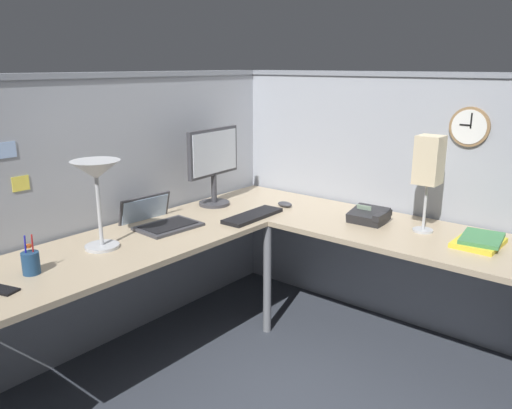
# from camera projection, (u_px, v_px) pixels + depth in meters

# --- Properties ---
(ground_plane) EXTENTS (6.80, 6.80, 0.00)m
(ground_plane) POSITION_uv_depth(u_px,v_px,m) (272.00, 350.00, 3.01)
(ground_plane) COLOR #383D47
(cubicle_wall_back) EXTENTS (2.57, 0.12, 1.58)m
(cubicle_wall_back) POSITION_uv_depth(u_px,v_px,m) (120.00, 208.00, 3.06)
(cubicle_wall_back) COLOR #999EA8
(cubicle_wall_back) RESTS_ON ground
(cubicle_wall_right) EXTENTS (0.12, 2.37, 1.58)m
(cubicle_wall_right) POSITION_uv_depth(u_px,v_px,m) (388.00, 198.00, 3.29)
(cubicle_wall_right) COLOR #999EA8
(cubicle_wall_right) RESTS_ON ground
(desk) EXTENTS (2.35, 2.15, 0.73)m
(desk) POSITION_uv_depth(u_px,v_px,m) (263.00, 258.00, 2.71)
(desk) COLOR tan
(desk) RESTS_ON ground
(monitor) EXTENTS (0.46, 0.20, 0.50)m
(monitor) POSITION_uv_depth(u_px,v_px,m) (214.00, 161.00, 3.29)
(monitor) COLOR #38383D
(monitor) RESTS_ON desk
(laptop) EXTENTS (0.36, 0.40, 0.22)m
(laptop) POSITION_uv_depth(u_px,v_px,m) (158.00, 220.00, 2.95)
(laptop) COLOR #38383D
(laptop) RESTS_ON desk
(keyboard) EXTENTS (0.43, 0.15, 0.02)m
(keyboard) POSITION_uv_depth(u_px,v_px,m) (253.00, 216.00, 3.08)
(keyboard) COLOR black
(keyboard) RESTS_ON desk
(computer_mouse) EXTENTS (0.06, 0.10, 0.03)m
(computer_mouse) POSITION_uv_depth(u_px,v_px,m) (285.00, 204.00, 3.32)
(computer_mouse) COLOR #38383D
(computer_mouse) RESTS_ON desk
(desk_lamp_dome) EXTENTS (0.24, 0.24, 0.44)m
(desk_lamp_dome) POSITION_uv_depth(u_px,v_px,m) (96.00, 177.00, 2.48)
(desk_lamp_dome) COLOR #B7BABF
(desk_lamp_dome) RESTS_ON desk
(pen_cup) EXTENTS (0.08, 0.08, 0.18)m
(pen_cup) POSITION_uv_depth(u_px,v_px,m) (31.00, 263.00, 2.25)
(pen_cup) COLOR navy
(pen_cup) RESTS_ON desk
(cell_phone) EXTENTS (0.11, 0.16, 0.01)m
(cell_phone) POSITION_uv_depth(u_px,v_px,m) (1.00, 290.00, 2.09)
(cell_phone) COLOR black
(cell_phone) RESTS_ON desk
(office_phone) EXTENTS (0.20, 0.21, 0.11)m
(office_phone) POSITION_uv_depth(u_px,v_px,m) (370.00, 216.00, 2.98)
(office_phone) COLOR #232326
(office_phone) RESTS_ON desk
(book_stack) EXTENTS (0.30, 0.23, 0.04)m
(book_stack) POSITION_uv_depth(u_px,v_px,m) (480.00, 241.00, 2.62)
(book_stack) COLOR yellow
(book_stack) RESTS_ON desk
(desk_lamp_paper) EXTENTS (0.13, 0.13, 0.53)m
(desk_lamp_paper) POSITION_uv_depth(u_px,v_px,m) (429.00, 163.00, 2.73)
(desk_lamp_paper) COLOR #B7BABF
(desk_lamp_paper) RESTS_ON desk
(wall_clock) EXTENTS (0.04, 0.22, 0.22)m
(wall_clock) POSITION_uv_depth(u_px,v_px,m) (470.00, 127.00, 2.83)
(wall_clock) COLOR olive
(pinned_note_leftmost) EXTENTS (0.09, 0.00, 0.07)m
(pinned_note_leftmost) POSITION_uv_depth(u_px,v_px,m) (21.00, 184.00, 2.51)
(pinned_note_leftmost) COLOR #EAD84C
(pinned_note_middle) EXTENTS (0.09, 0.00, 0.08)m
(pinned_note_middle) POSITION_uv_depth(u_px,v_px,m) (6.00, 150.00, 2.43)
(pinned_note_middle) COLOR #99B7E5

